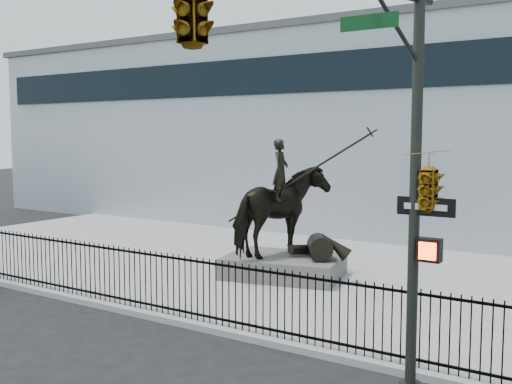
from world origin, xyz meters
The scene contains 7 objects.
ground centered at (0.00, 0.00, 0.00)m, with size 120.00×120.00×0.00m, color black.
plaza centered at (0.00, 7.00, 0.07)m, with size 30.00×12.00×0.15m, color gray.
building centered at (0.00, 20.00, 4.50)m, with size 44.00×14.00×9.00m, color #B3BAC3.
picket_fence centered at (0.00, 1.25, 0.90)m, with size 22.10×0.10×1.50m.
statue_plinth centered at (1.11, 6.06, 0.47)m, with size 3.42×2.35×0.64m, color #54524D.
equestrian_statue centered at (1.17, 6.07, 2.13)m, with size 4.29×3.14×3.71m.
traffic_signal_right centered at (6.47, -2.00, 4.85)m, with size 2.17×6.86×7.00m.
Camera 1 is at (10.11, -9.39, 4.46)m, focal length 42.00 mm.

